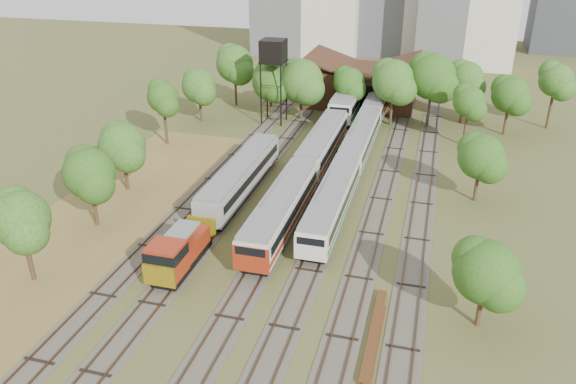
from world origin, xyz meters
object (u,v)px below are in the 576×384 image
(railcar_red_set, at_px, (304,173))
(water_tower, at_px, (273,53))
(railcar_green_set, at_px, (360,140))
(shunter_locomotive, at_px, (177,253))

(railcar_red_set, distance_m, water_tower, 23.91)
(railcar_green_set, relative_size, water_tower, 4.59)
(railcar_red_set, relative_size, railcar_green_set, 0.66)
(railcar_red_set, xyz_separation_m, shunter_locomotive, (-6.00, -17.43, -0.28))
(railcar_green_set, relative_size, shunter_locomotive, 6.43)
(railcar_green_set, bearing_deg, railcar_red_set, -108.92)
(water_tower, bearing_deg, railcar_green_set, -33.62)
(shunter_locomotive, bearing_deg, water_tower, 95.14)
(railcar_green_set, xyz_separation_m, water_tower, (-13.42, 8.92, 7.79))
(railcar_red_set, height_order, water_tower, water_tower)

